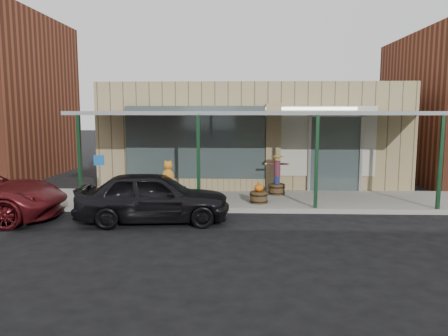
{
  "coord_description": "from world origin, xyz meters",
  "views": [
    {
      "loc": [
        -0.51,
        -11.11,
        3.11
      ],
      "look_at": [
        -1.03,
        2.6,
        1.32
      ],
      "focal_mm": 35.0,
      "sensor_mm": 36.0,
      "label": 1
    }
  ],
  "objects_px": {
    "barrel_scarecrow": "(277,181)",
    "handicap_sign": "(99,173)",
    "barrel_pumpkin": "(259,196)",
    "parked_sedan": "(154,197)"
  },
  "relations": [
    {
      "from": "barrel_scarecrow",
      "to": "handicap_sign",
      "type": "distance_m",
      "value": 6.09
    },
    {
      "from": "handicap_sign",
      "to": "barrel_pumpkin",
      "type": "bearing_deg",
      "value": -3.14
    },
    {
      "from": "parked_sedan",
      "to": "barrel_scarecrow",
      "type": "bearing_deg",
      "value": -52.19
    },
    {
      "from": "barrel_pumpkin",
      "to": "handicap_sign",
      "type": "relative_size",
      "value": 0.45
    },
    {
      "from": "barrel_scarecrow",
      "to": "handicap_sign",
      "type": "xyz_separation_m",
      "value": [
        -5.79,
        -1.81,
        0.51
      ]
    },
    {
      "from": "barrel_pumpkin",
      "to": "parked_sedan",
      "type": "distance_m",
      "value": 3.63
    },
    {
      "from": "barrel_scarecrow",
      "to": "parked_sedan",
      "type": "relative_size",
      "value": 0.34
    },
    {
      "from": "handicap_sign",
      "to": "parked_sedan",
      "type": "height_order",
      "value": "handicap_sign"
    },
    {
      "from": "barrel_scarecrow",
      "to": "barrel_pumpkin",
      "type": "bearing_deg",
      "value": -119.76
    },
    {
      "from": "barrel_scarecrow",
      "to": "barrel_pumpkin",
      "type": "relative_size",
      "value": 2.07
    }
  ]
}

